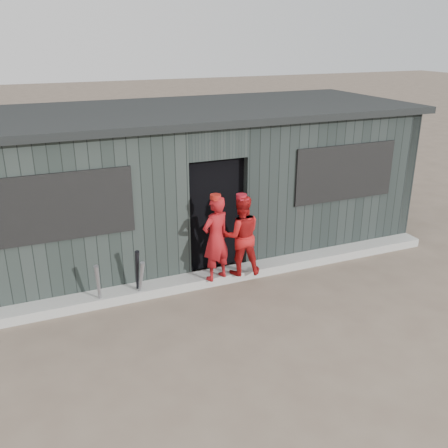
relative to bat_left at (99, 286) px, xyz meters
name	(u,v)px	position (x,y,z in m)	size (l,w,h in m)	color
ground	(275,336)	(2.06, -1.65, -0.38)	(80.00, 80.00, 0.00)	brown
curb	(224,275)	(2.06, 0.17, -0.30)	(8.00, 0.36, 0.15)	#A0A09B
bat_left	(99,286)	(0.00, 0.00, 0.00)	(0.07, 0.07, 0.77)	gray
bat_mid	(141,281)	(0.63, 0.00, -0.04)	(0.07, 0.07, 0.69)	gray
bat_right	(137,274)	(0.60, 0.07, 0.05)	(0.07, 0.07, 0.87)	black
player_red_left	(216,238)	(1.85, -0.01, 0.47)	(0.51, 0.33, 1.39)	maroon
player_red_right	(241,235)	(2.30, 0.02, 0.44)	(0.65, 0.50, 1.33)	#AC1515
player_grey_back	(232,226)	(2.46, 0.75, 0.31)	(0.68, 0.44, 1.39)	#ADADAD
dugout	(189,180)	(2.06, 1.85, 0.91)	(8.30, 3.30, 2.62)	black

